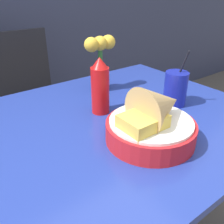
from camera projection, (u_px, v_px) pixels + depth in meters
dining_table at (91, 150)px, 0.86m from camera, size 1.24×0.86×0.73m
chair_far_window at (26, 96)px, 1.53m from camera, size 0.40×0.40×0.91m
food_basket at (154, 121)px, 0.72m from camera, size 0.26×0.26×0.18m
ketchup_bottle at (100, 87)px, 0.87m from camera, size 0.06×0.06×0.20m
drink_cup at (175, 90)px, 0.94m from camera, size 0.09×0.09×0.21m
flower_vase at (100, 60)px, 1.05m from camera, size 0.14×0.07×0.23m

